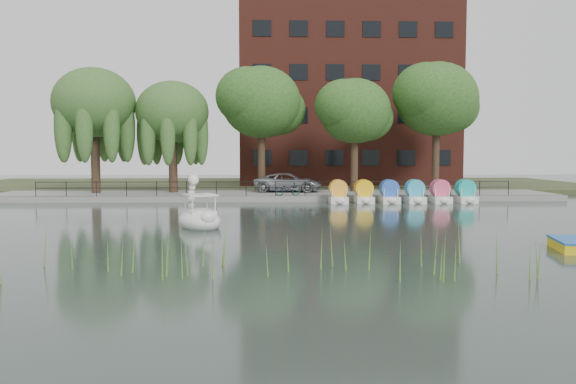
{
  "coord_description": "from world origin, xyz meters",
  "views": [
    {
      "loc": [
        -0.54,
        -24.61,
        3.3
      ],
      "look_at": [
        0.5,
        4.0,
        1.3
      ],
      "focal_mm": 35.0,
      "sensor_mm": 36.0,
      "label": 1
    }
  ],
  "objects": [
    {
      "name": "pedal_boat_row",
      "position": [
        8.36,
        12.1,
        0.61
      ],
      "size": [
        9.65,
        1.7,
        1.4
      ],
      "color": "white",
      "rests_on": "ground_plane"
    },
    {
      "name": "pedestrian",
      "position": [
        -13.14,
        16.47,
        1.39
      ],
      "size": [
        0.75,
        0.85,
        1.98
      ],
      "primitive_type": "imported",
      "rotation": [
        0.0,
        0.0,
        5.18
      ],
      "color": "black",
      "rests_on": "promenade"
    },
    {
      "name": "broadleaf_center",
      "position": [
        -1.0,
        18.0,
        7.06
      ],
      "size": [
        6.0,
        6.0,
        9.25
      ],
      "color": "#473323",
      "rests_on": "promenade"
    },
    {
      "name": "willow_left",
      "position": [
        -13.0,
        16.5,
        6.87
      ],
      "size": [
        5.88,
        5.88,
        9.01
      ],
      "color": "#473323",
      "rests_on": "promenade"
    },
    {
      "name": "reed_bank",
      "position": [
        2.0,
        -9.5,
        0.6
      ],
      "size": [
        24.0,
        2.4,
        1.2
      ],
      "color": "#669938",
      "rests_on": "ground_plane"
    },
    {
      "name": "willow_mid",
      "position": [
        -7.5,
        17.0,
        6.25
      ],
      "size": [
        5.32,
        5.32,
        8.15
      ],
      "color": "#473323",
      "rests_on": "promenade"
    },
    {
      "name": "broadleaf_far",
      "position": [
        12.5,
        18.5,
        7.4
      ],
      "size": [
        6.3,
        6.3,
        9.71
      ],
      "color": "#473323",
      "rests_on": "promenade"
    },
    {
      "name": "apartment_building",
      "position": [
        7.0,
        29.97,
        9.36
      ],
      "size": [
        20.0,
        10.07,
        18.0
      ],
      "color": "#4C1E16",
      "rests_on": "land_strip"
    },
    {
      "name": "minivan",
      "position": [
        0.97,
        17.0,
        1.21
      ],
      "size": [
        3.08,
        5.97,
        1.61
      ],
      "primitive_type": "imported",
      "rotation": [
        0.0,
        0.0,
        1.5
      ],
      "color": "gray",
      "rests_on": "promenade"
    },
    {
      "name": "bicycle",
      "position": [
        0.81,
        13.41,
        0.9
      ],
      "size": [
        0.87,
        1.79,
        1.0
      ],
      "primitive_type": "imported",
      "rotation": [
        0.0,
        0.0,
        1.73
      ],
      "color": "gray",
      "rests_on": "promenade"
    },
    {
      "name": "railing",
      "position": [
        0.0,
        13.25,
        1.15
      ],
      "size": [
        32.0,
        0.05,
        1.0
      ],
      "color": "black",
      "rests_on": "promenade"
    },
    {
      "name": "kerb",
      "position": [
        0.0,
        13.05,
        0.2
      ],
      "size": [
        40.0,
        0.25,
        0.4
      ],
      "primitive_type": "cube",
      "color": "gray",
      "rests_on": "ground_plane"
    },
    {
      "name": "broadleaf_right",
      "position": [
        6.0,
        17.5,
        6.39
      ],
      "size": [
        5.4,
        5.4,
        8.32
      ],
      "color": "#473323",
      "rests_on": "promenade"
    },
    {
      "name": "land_strip",
      "position": [
        0.0,
        30.0,
        0.18
      ],
      "size": [
        60.0,
        22.0,
        0.36
      ],
      "primitive_type": "cube",
      "color": "#47512D",
      "rests_on": "ground_plane"
    },
    {
      "name": "ground_plane",
      "position": [
        0.0,
        0.0,
        0.0
      ],
      "size": [
        120.0,
        120.0,
        0.0
      ],
      "primitive_type": "plane",
      "color": "#3A4944"
    },
    {
      "name": "swan_boat",
      "position": [
        -3.56,
        0.2,
        0.51
      ],
      "size": [
        2.69,
        3.21,
        2.33
      ],
      "rotation": [
        0.0,
        0.0,
        0.42
      ],
      "color": "white",
      "rests_on": "ground_plane"
    },
    {
      "name": "yellow_rowboat",
      "position": [
        9.75,
        -6.16,
        0.21
      ],
      "size": [
        1.5,
        2.29,
        0.39
      ],
      "rotation": [
        0.0,
        0.0,
        -0.21
      ],
      "color": "yellow",
      "rests_on": "ground_plane"
    },
    {
      "name": "promenade",
      "position": [
        0.0,
        16.0,
        0.2
      ],
      "size": [
        40.0,
        6.0,
        0.4
      ],
      "primitive_type": "cube",
      "color": "gray",
      "rests_on": "ground_plane"
    }
  ]
}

